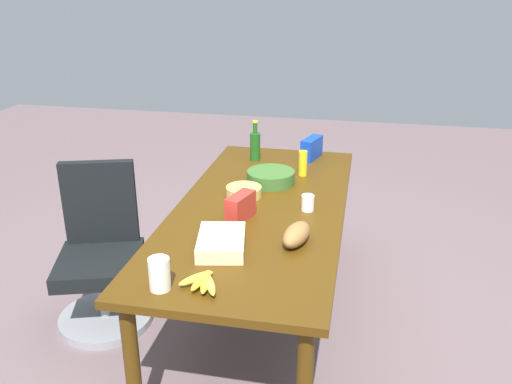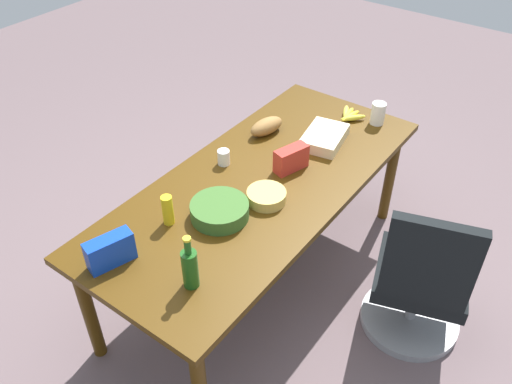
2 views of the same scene
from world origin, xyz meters
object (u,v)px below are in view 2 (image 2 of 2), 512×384
at_px(chip_bowl, 266,196).
at_px(conference_table, 261,192).
at_px(chip_bag_red, 291,159).
at_px(bread_loaf, 266,126).
at_px(office_chair, 419,288).
at_px(mustard_bottle, 168,210).
at_px(paper_cup, 224,157).
at_px(sheet_cake, 324,137).
at_px(wine_bottle, 190,267).
at_px(chip_bag_blue, 110,251).
at_px(salad_bowl, 220,210).
at_px(mayo_jar, 378,113).
at_px(banana_bunch, 350,115).

bearing_deg(chip_bowl, conference_table, 45.98).
height_order(chip_bag_red, bread_loaf, chip_bag_red).
bearing_deg(office_chair, mustard_bottle, 122.78).
relative_size(chip_bowl, paper_cup, 2.33).
relative_size(mustard_bottle, sheet_cake, 0.51).
bearing_deg(conference_table, chip_bag_red, -20.36).
relative_size(mustard_bottle, wine_bottle, 0.58).
height_order(chip_bowl, chip_bag_blue, chip_bag_blue).
xyz_separation_m(salad_bowl, sheet_cake, (0.91, -0.08, -0.01)).
xyz_separation_m(conference_table, office_chair, (0.16, -0.94, -0.32)).
relative_size(chip_bowl, sheet_cake, 0.65).
bearing_deg(salad_bowl, bread_loaf, 18.75).
height_order(conference_table, bread_loaf, bread_loaf).
bearing_deg(conference_table, chip_bowl, -134.02).
bearing_deg(conference_table, wine_bottle, -166.13).
xyz_separation_m(paper_cup, chip_bag_blue, (-0.91, -0.08, 0.03)).
distance_m(chip_bowl, chip_bag_blue, 0.85).
distance_m(conference_table, chip_bag_blue, 0.94).
bearing_deg(bread_loaf, mustard_bottle, -174.75).
bearing_deg(bread_loaf, mayo_jar, -44.03).
bearing_deg(wine_bottle, sheet_cake, 4.76).
xyz_separation_m(mustard_bottle, chip_bag_blue, (-0.36, 0.02, -0.01)).
distance_m(conference_table, paper_cup, 0.29).
bearing_deg(chip_bag_red, chip_bowl, -170.41).
bearing_deg(paper_cup, bread_loaf, -1.14).
xyz_separation_m(office_chair, banana_bunch, (0.72, 0.86, 0.43)).
xyz_separation_m(chip_bowl, mayo_jar, (1.06, -0.12, 0.04)).
xyz_separation_m(paper_cup, banana_bunch, (0.88, -0.34, -0.02)).
height_order(sheet_cake, bread_loaf, bread_loaf).
xyz_separation_m(chip_bag_red, sheet_cake, (0.35, -0.01, -0.04)).
bearing_deg(sheet_cake, paper_cup, 146.82).
height_order(salad_bowl, banana_bunch, salad_bowl).
bearing_deg(sheet_cake, mayo_jar, -21.93).
xyz_separation_m(office_chair, chip_bowl, (-0.28, 0.81, 0.43)).
bearing_deg(mayo_jar, chip_bowl, 173.66).
relative_size(salad_bowl, sheet_cake, 0.93).
distance_m(salad_bowl, paper_cup, 0.46).
relative_size(banana_bunch, bread_loaf, 0.82).
height_order(office_chair, wine_bottle, wine_bottle).
height_order(mustard_bottle, sheet_cake, mustard_bottle).
height_order(chip_bag_red, chip_bag_blue, chip_bag_blue).
distance_m(office_chair, banana_bunch, 1.20).
relative_size(office_chair, wine_bottle, 3.40).
height_order(chip_bowl, wine_bottle, wine_bottle).
relative_size(chip_bag_red, chip_bag_blue, 0.91).
bearing_deg(paper_cup, chip_bowl, -108.10).
distance_m(banana_bunch, chip_bag_blue, 1.81).
xyz_separation_m(office_chair, sheet_cake, (0.38, 0.85, 0.44)).
distance_m(wine_bottle, bread_loaf, 1.29).
height_order(conference_table, paper_cup, paper_cup).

